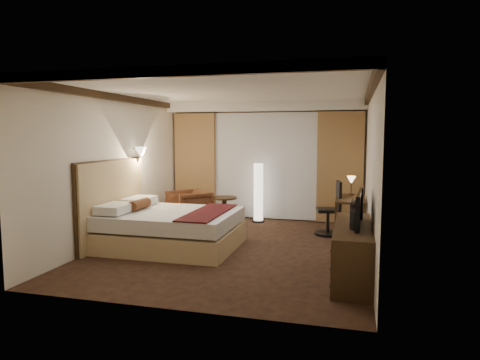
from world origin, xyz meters
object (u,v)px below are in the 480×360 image
(bed, at_px, (172,229))
(office_chair, at_px, (328,208))
(side_table, at_px, (225,211))
(television, at_px, (352,203))
(floor_lamp, at_px, (258,193))
(dresser, at_px, (353,251))
(armchair, at_px, (189,206))
(desk, at_px, (350,217))

(bed, relative_size, office_chair, 2.10)
(side_table, distance_m, television, 4.08)
(floor_lamp, height_order, television, floor_lamp)
(side_table, height_order, dresser, dresser)
(office_chair, xyz_separation_m, television, (0.44, -2.49, 0.50))
(dresser, distance_m, television, 0.67)
(bed, distance_m, armchair, 1.96)
(dresser, height_order, television, television)
(armchair, relative_size, office_chair, 0.77)
(bed, bearing_deg, desk, 29.46)
(office_chair, distance_m, dresser, 2.54)
(dresser, bearing_deg, bed, 164.80)
(office_chair, height_order, television, television)
(floor_lamp, xyz_separation_m, office_chair, (1.60, -0.91, -0.13))
(office_chair, bearing_deg, television, -91.82)
(side_table, bearing_deg, armchair, -164.50)
(bed, distance_m, side_table, 2.14)
(office_chair, relative_size, television, 1.04)
(bed, relative_size, side_table, 3.72)
(dresser, bearing_deg, armchair, 141.88)
(side_table, xyz_separation_m, dresser, (2.74, -2.95, 0.07))
(floor_lamp, bearing_deg, bed, -111.15)
(desk, relative_size, television, 1.17)
(television, bearing_deg, floor_lamp, 34.68)
(television, bearing_deg, desk, 4.07)
(armchair, height_order, desk, armchair)
(floor_lamp, relative_size, desk, 1.10)
(desk, xyz_separation_m, office_chair, (-0.42, -0.05, 0.16))
(bed, height_order, side_table, bed)
(bed, xyz_separation_m, office_chair, (2.59, 1.65, 0.21))
(floor_lamp, bearing_deg, dresser, -58.57)
(desk, bearing_deg, floor_lamp, 157.05)
(armchair, xyz_separation_m, desk, (3.45, -0.21, -0.04))
(dresser, bearing_deg, television, 180.00)
(bed, height_order, desk, desk)
(armchair, distance_m, desk, 3.45)
(desk, bearing_deg, dresser, -88.87)
(television, bearing_deg, dresser, -86.38)
(armchair, bearing_deg, bed, -34.35)
(office_chair, distance_m, television, 2.57)
(armchair, relative_size, dresser, 0.43)
(bed, distance_m, dresser, 3.18)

